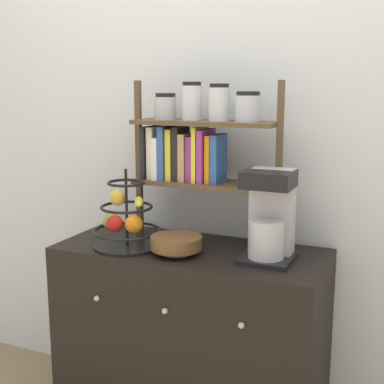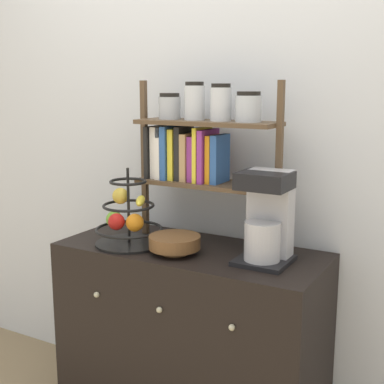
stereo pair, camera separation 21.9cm
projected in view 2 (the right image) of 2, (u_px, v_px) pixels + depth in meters
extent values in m
cube|color=silver|center=(222.00, 131.00, 2.40)|extent=(7.00, 0.05, 2.60)
cube|color=black|center=(191.00, 339.00, 2.33)|extent=(1.13, 0.48, 0.83)
sphere|color=#B2AD8C|center=(97.00, 295.00, 2.22)|extent=(0.02, 0.02, 0.02)
sphere|color=#B2AD8C|center=(159.00, 310.00, 2.07)|extent=(0.02, 0.02, 0.02)
sphere|color=#B2AD8C|center=(232.00, 327.00, 1.92)|extent=(0.02, 0.02, 0.02)
cube|color=black|center=(264.00, 261.00, 2.06)|extent=(0.20, 0.21, 0.02)
cube|color=#B7B7BC|center=(270.00, 213.00, 2.08)|extent=(0.17, 0.08, 0.34)
cylinder|color=#B7B7BC|center=(262.00, 241.00, 2.03)|extent=(0.14, 0.14, 0.15)
cube|color=black|center=(265.00, 181.00, 1.99)|extent=(0.19, 0.17, 0.06)
cylinder|color=black|center=(129.00, 243.00, 2.30)|extent=(0.29, 0.29, 0.01)
cylinder|color=black|center=(128.00, 206.00, 2.27)|extent=(0.01, 0.01, 0.32)
torus|color=black|center=(129.00, 229.00, 2.29)|extent=(0.29, 0.29, 0.01)
torus|color=black|center=(128.00, 206.00, 2.27)|extent=(0.22, 0.22, 0.01)
torus|color=black|center=(128.00, 182.00, 2.25)|extent=(0.16, 0.16, 0.01)
sphere|color=red|center=(116.00, 222.00, 2.27)|extent=(0.07, 0.07, 0.07)
sphere|color=#6BAD33|center=(114.00, 219.00, 2.31)|extent=(0.07, 0.07, 0.07)
sphere|color=orange|center=(135.00, 223.00, 2.25)|extent=(0.08, 0.08, 0.08)
ellipsoid|color=yellow|center=(140.00, 201.00, 2.26)|extent=(0.10, 0.15, 0.04)
sphere|color=gold|center=(120.00, 196.00, 2.29)|extent=(0.07, 0.07, 0.07)
cylinder|color=brown|center=(175.00, 251.00, 2.18)|extent=(0.12, 0.12, 0.02)
cylinder|color=brown|center=(175.00, 242.00, 2.17)|extent=(0.21, 0.21, 0.05)
cube|color=brown|center=(145.00, 159.00, 2.41)|extent=(0.02, 0.02, 0.69)
cube|color=brown|center=(279.00, 170.00, 2.10)|extent=(0.02, 0.02, 0.69)
cube|color=brown|center=(207.00, 184.00, 2.27)|extent=(0.61, 0.20, 0.02)
cube|color=brown|center=(207.00, 123.00, 2.22)|extent=(0.61, 0.20, 0.02)
cube|color=black|center=(155.00, 151.00, 2.37)|extent=(0.02, 0.16, 0.23)
cube|color=white|center=(161.00, 152.00, 2.36)|extent=(0.03, 0.13, 0.22)
cube|color=white|center=(166.00, 157.00, 2.35)|extent=(0.03, 0.16, 0.18)
cube|color=#2D599E|center=(172.00, 152.00, 2.33)|extent=(0.03, 0.16, 0.23)
cube|color=yellow|center=(178.00, 154.00, 2.31)|extent=(0.02, 0.14, 0.22)
cube|color=black|center=(184.00, 153.00, 2.30)|extent=(0.03, 0.13, 0.23)
cube|color=tan|center=(190.00, 157.00, 2.29)|extent=(0.03, 0.14, 0.20)
cube|color=#8C338C|center=(197.00, 158.00, 2.27)|extent=(0.03, 0.12, 0.19)
cube|color=yellow|center=(203.00, 154.00, 2.25)|extent=(0.02, 0.15, 0.23)
cube|color=#8C338C|center=(208.00, 156.00, 2.24)|extent=(0.02, 0.16, 0.22)
cube|color=orange|center=(214.00, 159.00, 2.23)|extent=(0.02, 0.13, 0.20)
cube|color=#2D599E|center=(220.00, 159.00, 2.22)|extent=(0.03, 0.13, 0.20)
cylinder|color=#ADB2B7|center=(170.00, 108.00, 2.30)|extent=(0.09, 0.09, 0.10)
cylinder|color=black|center=(169.00, 95.00, 2.28)|extent=(0.09, 0.09, 0.02)
cylinder|color=silver|center=(194.00, 103.00, 2.23)|extent=(0.09, 0.09, 0.14)
cylinder|color=black|center=(194.00, 84.00, 2.22)|extent=(0.08, 0.08, 0.02)
cylinder|color=silver|center=(221.00, 104.00, 2.17)|extent=(0.09, 0.09, 0.14)
cylinder|color=black|center=(221.00, 85.00, 2.16)|extent=(0.08, 0.08, 0.02)
cylinder|color=silver|center=(248.00, 109.00, 2.12)|extent=(0.10, 0.10, 0.10)
cylinder|color=black|center=(249.00, 93.00, 2.10)|extent=(0.09, 0.09, 0.02)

